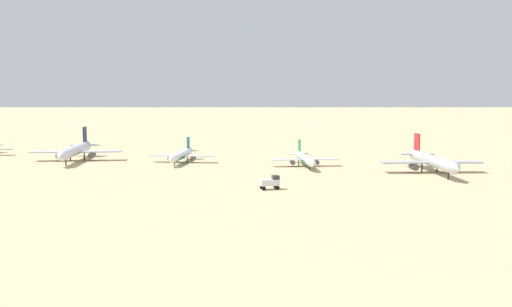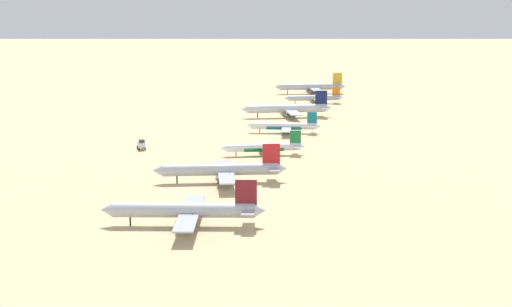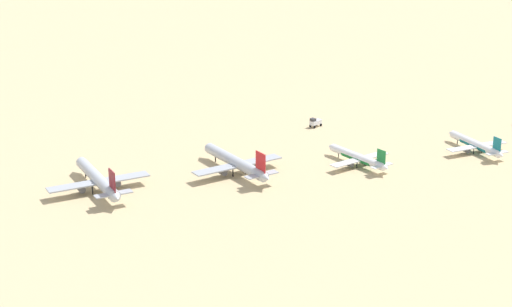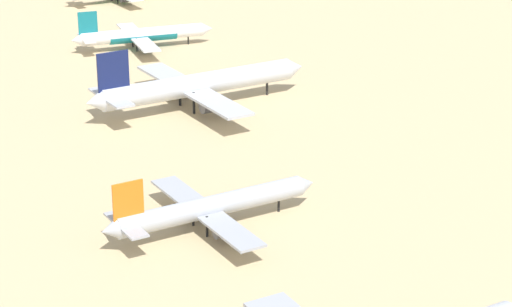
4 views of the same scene
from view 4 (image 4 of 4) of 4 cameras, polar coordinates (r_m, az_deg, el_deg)
The scene contains 4 objects.
ground_plane at distance 217.74m, azimuth -5.77°, elevation 6.06°, with size 1800.00×1800.00×0.00m, color tan.
parked_jet_1 at distance 129.93m, azimuth -2.64°, elevation -3.09°, with size 31.12×25.52×9.04m.
parked_jet_2 at distance 176.38m, azimuth -3.39°, elevation 3.93°, with size 42.87×35.17×12.46m.
parked_jet_3 at distance 216.34m, azimuth -6.56°, elevation 6.75°, with size 31.09×25.21×8.97m.
Camera 4 is at (-46.04, -205.21, 56.42)m, focal length 69.94 mm.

